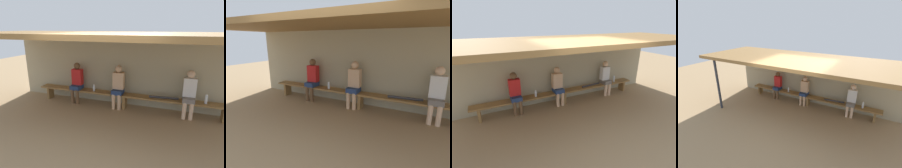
{
  "view_description": "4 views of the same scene",
  "coord_description": "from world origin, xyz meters",
  "views": [
    {
      "loc": [
        1.48,
        -3.87,
        2.45
      ],
      "look_at": [
        -0.34,
        1.32,
        0.82
      ],
      "focal_mm": 30.84,
      "sensor_mm": 36.0,
      "label": 1
    },
    {
      "loc": [
        1.49,
        -2.77,
        1.9
      ],
      "look_at": [
        -0.53,
        1.16,
        0.75
      ],
      "focal_mm": 26.97,
      "sensor_mm": 36.0,
      "label": 2
    },
    {
      "loc": [
        -2.39,
        -3.42,
        2.77
      ],
      "look_at": [
        -0.2,
        1.09,
        0.9
      ],
      "focal_mm": 27.03,
      "sensor_mm": 36.0,
      "label": 3
    },
    {
      "loc": [
        2.56,
        -4.84,
        3.66
      ],
      "look_at": [
        -0.84,
        1.33,
        0.96
      ],
      "focal_mm": 26.7,
      "sensor_mm": 36.0,
      "label": 4
    }
  ],
  "objects": [
    {
      "name": "player_in_red",
      "position": [
        1.84,
        1.55,
        0.73
      ],
      "size": [
        0.34,
        0.42,
        1.34
      ],
      "color": "slate",
      "rests_on": "ground"
    },
    {
      "name": "player_leftmost",
      "position": [
        -0.22,
        1.55,
        0.73
      ],
      "size": [
        0.34,
        0.42,
        1.34
      ],
      "color": "navy",
      "rests_on": "ground"
    },
    {
      "name": "water_bottle_clear",
      "position": [
        -1.03,
        1.52,
        0.56
      ],
      "size": [
        0.07,
        0.07,
        0.21
      ],
      "color": "silver",
      "rests_on": "bench"
    },
    {
      "name": "player_shirtless_tan",
      "position": [
        -1.66,
        1.55,
        0.73
      ],
      "size": [
        0.34,
        0.42,
        1.34
      ],
      "color": "navy",
      "rests_on": "ground"
    },
    {
      "name": "ground_plane",
      "position": [
        0.0,
        0.0,
        0.0
      ],
      "size": [
        24.0,
        24.0,
        0.0
      ],
      "primitive_type": "plane",
      "color": "#9E7F59"
    },
    {
      "name": "back_wall",
      "position": [
        0.0,
        2.0,
        1.1
      ],
      "size": [
        8.0,
        0.2,
        2.2
      ],
      "primitive_type": "cube",
      "color": "tan",
      "rests_on": "ground"
    },
    {
      "name": "baseball_bat",
      "position": [
        1.16,
        1.55,
        0.49
      ],
      "size": [
        0.83,
        0.15,
        0.07
      ],
      "primitive_type": "cylinder",
      "rotation": [
        0.0,
        1.57,
        0.1
      ],
      "color": "#333338",
      "rests_on": "bench"
    },
    {
      "name": "bench",
      "position": [
        0.0,
        1.55,
        0.39
      ],
      "size": [
        6.0,
        0.36,
        0.46
      ],
      "color": "olive",
      "rests_on": "ground"
    },
    {
      "name": "dugout_roof",
      "position": [
        0.0,
        0.7,
        2.26
      ],
      "size": [
        8.0,
        2.8,
        0.12
      ],
      "primitive_type": "cube",
      "color": "olive",
      "rests_on": "back_wall"
    }
  ]
}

